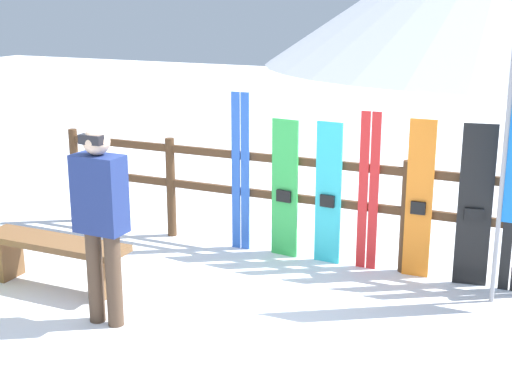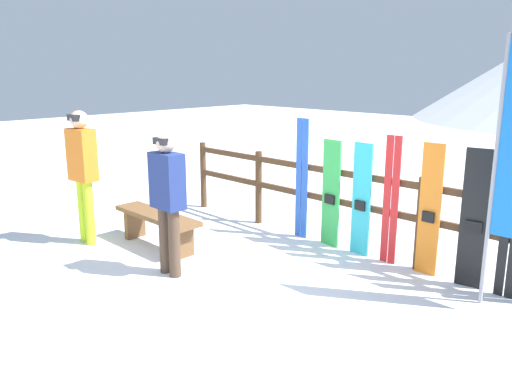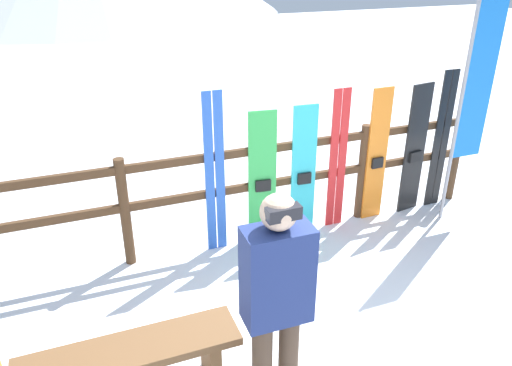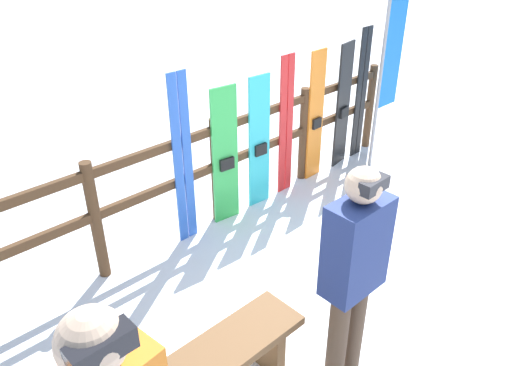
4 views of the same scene
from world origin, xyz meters
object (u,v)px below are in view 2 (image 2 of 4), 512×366
snowboard_orange (430,210)px  ski_pair_black (512,221)px  ski_pair_red (391,201)px  person_navy (168,194)px  snowboard_black_stripe (475,220)px  bench (157,222)px  person_orange (83,166)px  snowboard_green (331,194)px  rental_flag (511,152)px  ski_pair_blue (302,179)px  snowboard_cyan (361,200)px

snowboard_orange → ski_pair_black: bearing=0.2°
ski_pair_red → ski_pair_black: ski_pair_black is taller
person_navy → snowboard_black_stripe: size_ratio=1.07×
bench → snowboard_black_stripe: bearing=25.4°
person_orange → snowboard_green: (2.39, 2.20, -0.35)m
ski_pair_red → rental_flag: 1.60m
ski_pair_red → ski_pair_black: bearing=0.0°
person_orange → snowboard_black_stripe: 4.79m
ski_pair_blue → snowboard_green: size_ratio=1.17×
snowboard_black_stripe → ski_pair_blue: bearing=179.9°
person_navy → ski_pair_blue: size_ratio=0.98×
snowboard_black_stripe → rental_flag: size_ratio=0.58×
ski_pair_blue → rental_flag: size_ratio=0.63×
snowboard_green → bench: bearing=-134.2°
ski_pair_blue → rental_flag: 2.83m
person_navy → snowboard_cyan: size_ratio=1.14×
bench → person_navy: person_navy is taller
snowboard_green → person_orange: bearing=-137.4°
ski_pair_red → snowboard_orange: ski_pair_red is taller
ski_pair_black → bench: bearing=-156.7°
snowboard_green → person_navy: bearing=-109.6°
person_orange → ski_pair_blue: size_ratio=1.07×
person_navy → snowboard_orange: 2.93m
person_navy → snowboard_cyan: (1.19, 2.05, -0.24)m
ski_pair_blue → ski_pair_black: size_ratio=1.02×
rental_flag → person_orange: bearing=-157.7°
snowboard_black_stripe → ski_pair_black: (0.35, 0.00, 0.06)m
person_navy → ski_pair_black: 3.59m
bench → snowboard_orange: size_ratio=0.96×
ski_pair_red → snowboard_cyan: bearing=-179.5°
ski_pair_black → rental_flag: size_ratio=0.62×
ski_pair_red → snowboard_black_stripe: bearing=-0.2°
person_navy → snowboard_green: 2.19m
bench → rental_flag: (3.81, 1.32, 1.21)m
snowboard_cyan → ski_pair_red: bearing=0.5°
bench → snowboard_black_stripe: 3.83m
bench → ski_pair_black: (3.79, 1.63, 0.47)m
bench → snowboard_black_stripe: snowboard_black_stripe is taller
person_orange → ski_pair_black: size_ratio=1.09×
bench → snowboard_cyan: snowboard_cyan is taller
snowboard_orange → snowboard_green: bearing=-180.0°
snowboard_black_stripe → rental_flag: bearing=-39.9°
snowboard_black_stripe → snowboard_orange: bearing=180.0°
bench → ski_pair_red: ski_pair_red is taller
person_orange → ski_pair_blue: bearing=49.2°
ski_pair_blue → person_orange: bearing=-130.8°
person_orange → snowboard_orange: size_ratio=1.18×
ski_pair_black → snowboard_black_stripe: bearing=-179.4°
person_orange → rental_flag: 5.01m
snowboard_green → ski_pair_black: bearing=0.1°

